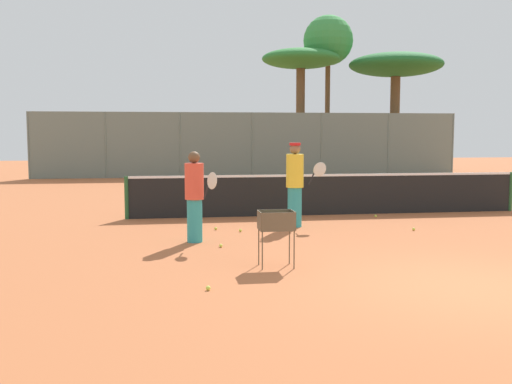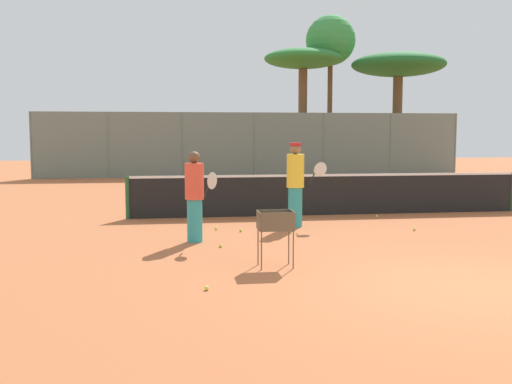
{
  "view_description": "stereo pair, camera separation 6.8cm",
  "coord_description": "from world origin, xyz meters",
  "px_view_note": "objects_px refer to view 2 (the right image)",
  "views": [
    {
      "loc": [
        -4.22,
        -7.54,
        2.16
      ],
      "look_at": [
        -2.47,
        3.88,
        1.0
      ],
      "focal_mm": 42.0,
      "sensor_mm": 36.0,
      "label": 1
    },
    {
      "loc": [
        -4.15,
        -7.55,
        2.16
      ],
      "look_at": [
        -2.47,
        3.88,
        1.0
      ],
      "focal_mm": 42.0,
      "sensor_mm": 36.0,
      "label": 2
    }
  ],
  "objects_px": {
    "player_white_outfit": "(296,183)",
    "player_red_cap": "(195,196)",
    "ball_cart": "(276,225)",
    "tennis_net": "(329,194)",
    "parked_car": "(339,159)"
  },
  "relations": [
    {
      "from": "player_white_outfit",
      "to": "tennis_net",
      "type": "bearing_deg",
      "value": 60.73
    },
    {
      "from": "player_red_cap",
      "to": "parked_car",
      "type": "height_order",
      "value": "player_red_cap"
    },
    {
      "from": "player_white_outfit",
      "to": "player_red_cap",
      "type": "bearing_deg",
      "value": -139.93
    },
    {
      "from": "player_white_outfit",
      "to": "ball_cart",
      "type": "distance_m",
      "value": 4.16
    },
    {
      "from": "tennis_net",
      "to": "player_red_cap",
      "type": "distance_m",
      "value": 4.99
    },
    {
      "from": "player_white_outfit",
      "to": "ball_cart",
      "type": "relative_size",
      "value": 2.12
    },
    {
      "from": "tennis_net",
      "to": "ball_cart",
      "type": "relative_size",
      "value": 11.51
    },
    {
      "from": "player_red_cap",
      "to": "parked_car",
      "type": "bearing_deg",
      "value": 121.53
    },
    {
      "from": "tennis_net",
      "to": "ball_cart",
      "type": "xyz_separation_m",
      "value": [
        -2.47,
        -5.79,
        0.12
      ]
    },
    {
      "from": "player_red_cap",
      "to": "ball_cart",
      "type": "height_order",
      "value": "player_red_cap"
    },
    {
      "from": "player_red_cap",
      "to": "player_white_outfit",
      "type": "bearing_deg",
      "value": 88.96
    },
    {
      "from": "player_red_cap",
      "to": "tennis_net",
      "type": "bearing_deg",
      "value": 97.99
    },
    {
      "from": "player_white_outfit",
      "to": "player_red_cap",
      "type": "height_order",
      "value": "player_white_outfit"
    },
    {
      "from": "ball_cart",
      "to": "parked_car",
      "type": "bearing_deg",
      "value": 71.32
    },
    {
      "from": "player_white_outfit",
      "to": "ball_cart",
      "type": "xyz_separation_m",
      "value": [
        -1.18,
        -3.98,
        -0.32
      ]
    }
  ]
}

